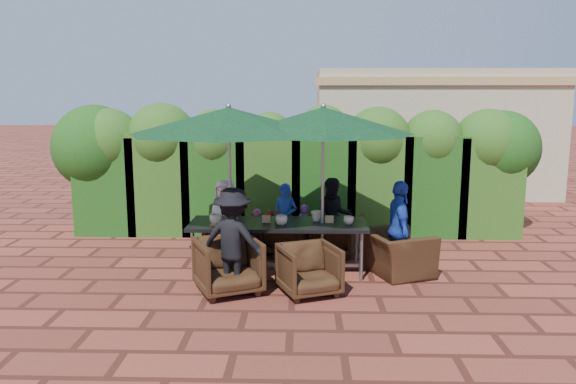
{
  "coord_description": "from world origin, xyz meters",
  "views": [
    {
      "loc": [
        0.15,
        -8.07,
        2.58
      ],
      "look_at": [
        -0.1,
        0.4,
        1.11
      ],
      "focal_mm": 35.0,
      "sensor_mm": 36.0,
      "label": 1
    }
  ],
  "objects_px": {
    "chair_far_left": "(230,232)",
    "chair_end_right": "(397,246)",
    "chair_far_right": "(337,231)",
    "chair_near_left": "(228,263)",
    "chair_far_mid": "(287,231)",
    "dining_table": "(278,227)",
    "umbrella_left": "(229,121)",
    "umbrella_right": "(323,121)",
    "chair_near_right": "(309,267)"
  },
  "relations": [
    {
      "from": "umbrella_right",
      "to": "chair_far_right",
      "type": "bearing_deg",
      "value": 74.69
    },
    {
      "from": "chair_far_right",
      "to": "chair_end_right",
      "type": "bearing_deg",
      "value": 149.82
    },
    {
      "from": "umbrella_right",
      "to": "chair_far_mid",
      "type": "distance_m",
      "value": 2.18
    },
    {
      "from": "umbrella_right",
      "to": "chair_far_left",
      "type": "distance_m",
      "value": 2.54
    },
    {
      "from": "chair_far_left",
      "to": "chair_end_right",
      "type": "bearing_deg",
      "value": 167.35
    },
    {
      "from": "dining_table",
      "to": "umbrella_left",
      "type": "xyz_separation_m",
      "value": [
        -0.68,
        -0.06,
        1.54
      ]
    },
    {
      "from": "umbrella_right",
      "to": "chair_near_right",
      "type": "distance_m",
      "value": 2.07
    },
    {
      "from": "umbrella_right",
      "to": "chair_end_right",
      "type": "distance_m",
      "value": 2.1
    },
    {
      "from": "chair_far_mid",
      "to": "umbrella_left",
      "type": "bearing_deg",
      "value": 71.09
    },
    {
      "from": "chair_far_left",
      "to": "umbrella_right",
      "type": "bearing_deg",
      "value": 155.6
    },
    {
      "from": "umbrella_left",
      "to": "umbrella_right",
      "type": "height_order",
      "value": "same"
    },
    {
      "from": "umbrella_right",
      "to": "chair_near_right",
      "type": "bearing_deg",
      "value": -101.95
    },
    {
      "from": "umbrella_right",
      "to": "chair_near_left",
      "type": "height_order",
      "value": "umbrella_right"
    },
    {
      "from": "umbrella_left",
      "to": "chair_far_mid",
      "type": "relative_size",
      "value": 3.92
    },
    {
      "from": "chair_far_mid",
      "to": "chair_far_left",
      "type": "bearing_deg",
      "value": 21.67
    },
    {
      "from": "umbrella_right",
      "to": "chair_near_left",
      "type": "bearing_deg",
      "value": -144.71
    },
    {
      "from": "umbrella_left",
      "to": "umbrella_right",
      "type": "bearing_deg",
      "value": 2.81
    },
    {
      "from": "dining_table",
      "to": "chair_far_mid",
      "type": "bearing_deg",
      "value": 84.47
    },
    {
      "from": "chair_far_mid",
      "to": "chair_near_left",
      "type": "height_order",
      "value": "chair_near_left"
    },
    {
      "from": "chair_far_left",
      "to": "chair_near_left",
      "type": "height_order",
      "value": "chair_near_left"
    },
    {
      "from": "chair_far_right",
      "to": "chair_near_left",
      "type": "height_order",
      "value": "chair_near_left"
    },
    {
      "from": "chair_far_mid",
      "to": "chair_near_left",
      "type": "relative_size",
      "value": 0.9
    },
    {
      "from": "umbrella_left",
      "to": "chair_near_left",
      "type": "xyz_separation_m",
      "value": [
        0.07,
        -0.82,
        -1.81
      ]
    },
    {
      "from": "chair_far_mid",
      "to": "chair_far_right",
      "type": "relative_size",
      "value": 0.98
    },
    {
      "from": "umbrella_left",
      "to": "chair_far_right",
      "type": "distance_m",
      "value": 2.67
    },
    {
      "from": "umbrella_right",
      "to": "umbrella_left",
      "type": "bearing_deg",
      "value": -177.19
    },
    {
      "from": "umbrella_right",
      "to": "chair_near_right",
      "type": "xyz_separation_m",
      "value": [
        -0.19,
        -0.91,
        -1.85
      ]
    },
    {
      "from": "dining_table",
      "to": "chair_end_right",
      "type": "bearing_deg",
      "value": -0.87
    },
    {
      "from": "chair_near_right",
      "to": "chair_far_mid",
      "type": "bearing_deg",
      "value": 78.39
    },
    {
      "from": "dining_table",
      "to": "chair_end_right",
      "type": "distance_m",
      "value": 1.74
    },
    {
      "from": "chair_end_right",
      "to": "umbrella_left",
      "type": "bearing_deg",
      "value": 70.18
    },
    {
      "from": "umbrella_right",
      "to": "chair_near_right",
      "type": "relative_size",
      "value": 3.58
    },
    {
      "from": "chair_far_right",
      "to": "chair_near_left",
      "type": "distance_m",
      "value": 2.44
    },
    {
      "from": "dining_table",
      "to": "chair_far_right",
      "type": "bearing_deg",
      "value": 47.94
    },
    {
      "from": "chair_far_right",
      "to": "chair_end_right",
      "type": "xyz_separation_m",
      "value": [
        0.81,
        -1.04,
        0.05
      ]
    },
    {
      "from": "umbrella_left",
      "to": "chair_far_mid",
      "type": "distance_m",
      "value": 2.28
    },
    {
      "from": "chair_far_left",
      "to": "chair_end_right",
      "type": "distance_m",
      "value": 2.73
    },
    {
      "from": "chair_far_left",
      "to": "chair_far_right",
      "type": "relative_size",
      "value": 0.98
    },
    {
      "from": "chair_far_mid",
      "to": "chair_near_right",
      "type": "distance_m",
      "value": 1.96
    },
    {
      "from": "dining_table",
      "to": "chair_near_left",
      "type": "xyz_separation_m",
      "value": [
        -0.61,
        -0.88,
        -0.27
      ]
    },
    {
      "from": "dining_table",
      "to": "umbrella_left",
      "type": "relative_size",
      "value": 0.9
    },
    {
      "from": "umbrella_left",
      "to": "chair_near_right",
      "type": "distance_m",
      "value": 2.33
    },
    {
      "from": "chair_far_left",
      "to": "chair_near_right",
      "type": "height_order",
      "value": "chair_far_left"
    },
    {
      "from": "umbrella_left",
      "to": "chair_end_right",
      "type": "xyz_separation_m",
      "value": [
        2.41,
        0.03,
        -1.79
      ]
    },
    {
      "from": "umbrella_right",
      "to": "chair_near_left",
      "type": "distance_m",
      "value": 2.37
    },
    {
      "from": "dining_table",
      "to": "umbrella_left",
      "type": "bearing_deg",
      "value": -175.02
    },
    {
      "from": "chair_near_left",
      "to": "dining_table",
      "type": "bearing_deg",
      "value": 30.51
    },
    {
      "from": "chair_near_left",
      "to": "umbrella_left",
      "type": "bearing_deg",
      "value": 70.17
    },
    {
      "from": "chair_near_left",
      "to": "chair_far_mid",
      "type": "bearing_deg",
      "value": 44.8
    },
    {
      "from": "chair_far_mid",
      "to": "chair_near_left",
      "type": "distance_m",
      "value": 2.03
    }
  ]
}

